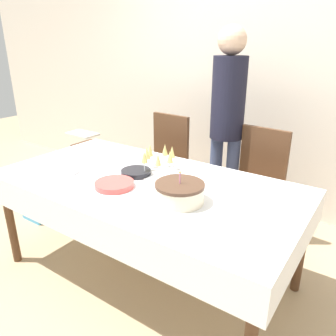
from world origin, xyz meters
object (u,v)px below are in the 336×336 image
Objects in this scene: dining_chair_far_left at (164,161)px; high_chair at (90,152)px; dining_chair_far_right at (255,183)px; gift_bag at (35,203)px; birthday_cake at (180,193)px; plate_stack_main at (114,184)px; champagne_tray at (158,161)px; person_standing at (227,113)px; plate_stack_dessert at (136,172)px.

high_chair is (-0.96, -0.07, -0.06)m from dining_chair_far_left.
dining_chair_far_right is 2.89× the size of gift_bag.
birthday_cake is 1.15× the size of plate_stack_main.
person_standing is at bearing 79.82° from champagne_tray.
plate_stack_main is (0.35, -1.03, 0.23)m from dining_chair_far_left.
dining_chair_far_left is 0.56× the size of person_standing.
plate_stack_dessert is (-0.10, -0.12, -0.07)m from champagne_tray.
plate_stack_dessert is (-0.02, 0.24, -0.00)m from plate_stack_main.
dining_chair_far_right is at bearing 83.70° from birthday_cake.
person_standing is at bearing 75.15° from plate_stack_dessert.
high_chair is at bearing -175.90° from dining_chair_far_left.
dining_chair_far_right reaches higher than birthday_cake.
plate_stack_dessert is (-0.47, 0.18, -0.04)m from birthday_cake.
dining_chair_far_right is at bearing 54.50° from champagne_tray.
plate_stack_main is at bearing -9.74° from gift_bag.
dining_chair_far_left is 0.91m from dining_chair_far_right.
champagne_tray is at bearing 77.57° from plate_stack_main.
plate_stack_main is 1.65m from high_chair.
dining_chair_far_right reaches higher than champagne_tray.
gift_bag is (-1.51, -0.93, -0.89)m from person_standing.
dining_chair_far_left is at bearing 40.87° from gift_bag.
dining_chair_far_left is at bearing -168.22° from person_standing.
dining_chair_far_right reaches higher than plate_stack_main.
plate_stack_main reaches higher than gift_bag.
plate_stack_main is 1.20× the size of plate_stack_dessert.
dining_chair_far_left is 0.96m from high_chair.
person_standing reaches higher than champagne_tray.
high_chair is (-1.53, -0.19, -0.58)m from person_standing.
plate_stack_main is at bearing -172.23° from birthday_cake.
birthday_cake is at bearing -96.30° from dining_chair_far_right.
dining_chair_far_left is 0.78m from person_standing.
dining_chair_far_left is 2.89× the size of gift_bag.
dining_chair_far_right is at bearing 23.76° from gift_bag.
dining_chair_far_right is at bearing 53.94° from plate_stack_dessert.
birthday_cake is 1.86m from gift_bag.
dining_chair_far_left is at bearing 112.35° from plate_stack_dessert.
birthday_cake is 0.51m from plate_stack_dessert.
gift_bag is (0.02, -0.74, -0.31)m from high_chair.
champagne_tray is 0.46× the size of high_chair.
champagne_tray is 0.17m from plate_stack_dessert.
plate_stack_dessert is (-0.58, -0.80, 0.23)m from dining_chair_far_right.
plate_stack_main and plate_stack_dessert have the same top height.
gift_bag is at bearing -139.13° from dining_chair_far_left.
plate_stack_dessert is 0.99m from person_standing.
dining_chair_far_left reaches higher than gift_bag.
person_standing reaches higher than gift_bag.
high_chair is (-1.28, 0.73, -0.29)m from plate_stack_dessert.
dining_chair_far_right is 3.43× the size of birthday_cake.
plate_stack_main is at bearing -118.39° from dining_chair_far_right.
champagne_tray is 0.83m from person_standing.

